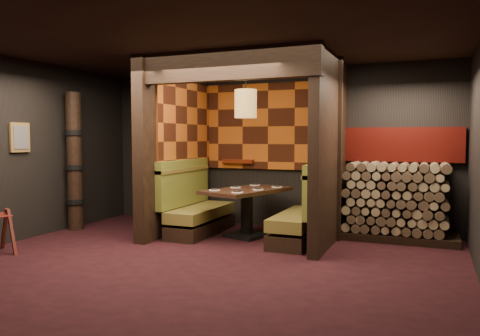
% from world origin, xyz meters
% --- Properties ---
extents(floor, '(6.50, 5.50, 0.02)m').
position_xyz_m(floor, '(0.00, 0.00, -0.01)').
color(floor, black).
rests_on(floor, ground).
extents(ceiling, '(6.50, 5.50, 0.02)m').
position_xyz_m(ceiling, '(0.00, 0.00, 2.86)').
color(ceiling, black).
rests_on(ceiling, ground).
extents(wall_back, '(6.50, 0.02, 2.85)m').
position_xyz_m(wall_back, '(0.00, 2.76, 1.43)').
color(wall_back, black).
rests_on(wall_back, ground).
extents(wall_front, '(6.50, 0.02, 2.85)m').
position_xyz_m(wall_front, '(0.00, -2.76, 1.43)').
color(wall_front, black).
rests_on(wall_front, ground).
extents(wall_left, '(0.02, 5.50, 2.85)m').
position_xyz_m(wall_left, '(-3.26, 0.00, 1.43)').
color(wall_left, black).
rests_on(wall_left, ground).
extents(partition_left, '(0.20, 2.20, 2.85)m').
position_xyz_m(partition_left, '(-1.35, 1.65, 1.43)').
color(partition_left, black).
rests_on(partition_left, floor).
extents(partition_right, '(0.15, 2.10, 2.85)m').
position_xyz_m(partition_right, '(1.30, 1.70, 1.43)').
color(partition_right, black).
rests_on(partition_right, floor).
extents(header_beam, '(2.85, 0.18, 0.44)m').
position_xyz_m(header_beam, '(-0.02, 0.70, 2.63)').
color(header_beam, black).
rests_on(header_beam, partition_left).
extents(tapa_back_panel, '(2.40, 0.06, 1.55)m').
position_xyz_m(tapa_back_panel, '(-0.02, 2.71, 1.82)').
color(tapa_back_panel, '#AE5015').
rests_on(tapa_back_panel, wall_back).
extents(tapa_side_panel, '(0.04, 1.85, 1.45)m').
position_xyz_m(tapa_side_panel, '(-1.23, 1.82, 1.85)').
color(tapa_side_panel, '#AE5015').
rests_on(tapa_side_panel, partition_left).
extents(lacquer_shelf, '(0.60, 0.12, 0.07)m').
position_xyz_m(lacquer_shelf, '(-0.60, 2.65, 1.18)').
color(lacquer_shelf, '#5F1C0B').
rests_on(lacquer_shelf, wall_back).
extents(booth_bench_left, '(0.68, 1.60, 1.14)m').
position_xyz_m(booth_bench_left, '(-0.96, 1.65, 0.40)').
color(booth_bench_left, black).
rests_on(booth_bench_left, floor).
extents(booth_bench_right, '(0.68, 1.60, 1.14)m').
position_xyz_m(booth_bench_right, '(0.93, 1.65, 0.40)').
color(booth_bench_right, black).
rests_on(booth_bench_right, floor).
extents(dining_table, '(1.22, 1.66, 0.79)m').
position_xyz_m(dining_table, '(-0.04, 1.69, 0.55)').
color(dining_table, black).
rests_on(dining_table, floor).
extents(place_settings, '(0.93, 1.30, 0.03)m').
position_xyz_m(place_settings, '(-0.04, 1.69, 0.80)').
color(place_settings, white).
rests_on(place_settings, dining_table).
extents(pendant_lamp, '(0.36, 0.36, 0.92)m').
position_xyz_m(pendant_lamp, '(-0.04, 1.64, 2.15)').
color(pendant_lamp, olive).
rests_on(pendant_lamp, ceiling).
extents(framed_picture, '(0.05, 0.36, 0.46)m').
position_xyz_m(framed_picture, '(-3.22, 0.10, 1.62)').
color(framed_picture, olive).
rests_on(framed_picture, wall_left).
extents(totem_column, '(0.31, 0.31, 2.40)m').
position_xyz_m(totem_column, '(-3.05, 1.10, 1.19)').
color(totem_column, black).
rests_on(totem_column, floor).
extents(firewood_stack, '(1.73, 0.70, 1.22)m').
position_xyz_m(firewood_stack, '(2.29, 2.35, 0.61)').
color(firewood_stack, black).
rests_on(firewood_stack, floor).
extents(mosaic_header, '(1.83, 0.10, 0.56)m').
position_xyz_m(mosaic_header, '(2.29, 2.68, 1.50)').
color(mosaic_header, maroon).
rests_on(mosaic_header, wall_back).
extents(bay_front_post, '(0.08, 0.08, 2.85)m').
position_xyz_m(bay_front_post, '(1.39, 1.96, 1.43)').
color(bay_front_post, black).
rests_on(bay_front_post, floor).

